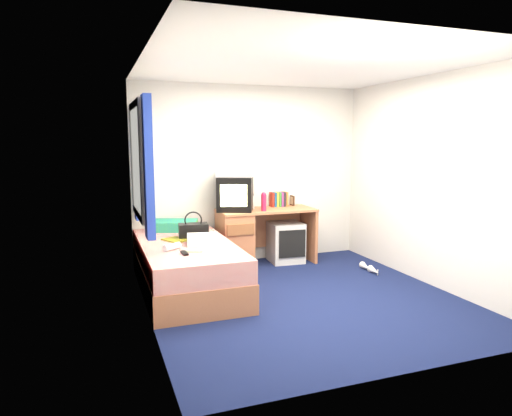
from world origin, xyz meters
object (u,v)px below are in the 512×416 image
object	(u,v)px
vcr	(235,173)
white_heels	(370,269)
aerosol_can	(253,202)
magazine	(176,240)
crt_tv	(235,194)
picture_frame	(292,200)
handbag	(193,230)
colour_swatch_fan	(192,251)
towel	(202,239)
storage_cube	(286,242)
remote_control	(184,253)
pillow	(174,225)
desk	(247,235)
bed	(187,266)
pink_water_bottle	(264,203)
water_bottle	(172,247)

from	to	relation	value
vcr	white_heels	size ratio (longest dim) A/B	1.11
aerosol_can	magazine	distance (m)	1.37
crt_tv	picture_frame	distance (m)	0.94
handbag	colour_swatch_fan	size ratio (longest dim) A/B	1.63
towel	vcr	bearing A→B (deg)	53.12
colour_swatch_fan	storage_cube	bearing A→B (deg)	37.12
colour_swatch_fan	remote_control	world-z (taller)	remote_control
pillow	desk	distance (m)	0.98
crt_tv	picture_frame	world-z (taller)	crt_tv
bed	colour_swatch_fan	bearing A→B (deg)	-93.90
storage_cube	crt_tv	bearing A→B (deg)	-176.41
handbag	towel	world-z (taller)	handbag
storage_cube	white_heels	size ratio (longest dim) A/B	1.31
bed	colour_swatch_fan	xyz separation A→B (m)	(-0.03, -0.44, 0.28)
towel	remote_control	xyz separation A→B (m)	(-0.26, -0.37, -0.04)
pink_water_bottle	aerosol_can	distance (m)	0.24
colour_swatch_fan	picture_frame	bearing A→B (deg)	38.29
storage_cube	colour_swatch_fan	world-z (taller)	colour_swatch_fan
storage_cube	vcr	distance (m)	1.21
aerosol_can	remote_control	world-z (taller)	aerosol_can
desk	magazine	distance (m)	1.21
desk	crt_tv	world-z (taller)	crt_tv
handbag	white_heels	bearing A→B (deg)	-0.90
pillow	water_bottle	world-z (taller)	pillow
bed	storage_cube	xyz separation A→B (m)	(1.52, 0.73, 0.01)
crt_tv	handbag	size ratio (longest dim) A/B	1.60
pillow	desk	bearing A→B (deg)	-0.61
pink_water_bottle	magazine	bearing A→B (deg)	-160.35
magazine	white_heels	bearing A→B (deg)	-6.23
pink_water_bottle	towel	size ratio (longest dim) A/B	0.69
picture_frame	magazine	size ratio (longest dim) A/B	0.50
white_heels	remote_control	bearing A→B (deg)	-170.92
desk	storage_cube	world-z (taller)	desk
towel	remote_control	bearing A→B (deg)	-125.52
desk	pink_water_bottle	distance (m)	0.51
storage_cube	picture_frame	distance (m)	0.61
bed	magazine	world-z (taller)	magazine
towel	colour_swatch_fan	xyz separation A→B (m)	(-0.18, -0.31, -0.05)
towel	white_heels	size ratio (longest dim) A/B	0.75
picture_frame	colour_swatch_fan	xyz separation A→B (m)	(-1.74, -1.37, -0.27)
desk	storage_cube	size ratio (longest dim) A/B	2.37
bed	colour_swatch_fan	world-z (taller)	colour_swatch_fan
vcr	magazine	xyz separation A→B (m)	(-0.90, -0.59, -0.69)
vcr	remote_control	bearing A→B (deg)	-103.04
picture_frame	towel	size ratio (longest dim) A/B	0.45
remote_control	picture_frame	bearing A→B (deg)	35.34
picture_frame	aerosol_can	world-z (taller)	aerosol_can
storage_cube	water_bottle	distance (m)	2.03
pillow	remote_control	bearing A→B (deg)	-95.29
bed	aerosol_can	bearing A→B (deg)	37.44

